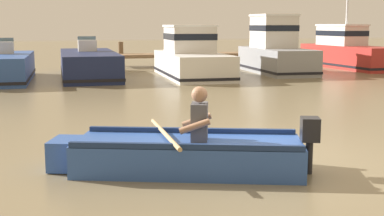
% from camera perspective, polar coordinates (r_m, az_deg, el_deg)
% --- Properties ---
extents(ground_plane, '(120.00, 120.00, 0.00)m').
position_cam_1_polar(ground_plane, '(7.93, 8.38, -5.66)').
color(ground_plane, '#7A6B4C').
extents(wooden_dock, '(14.33, 1.64, 1.21)m').
position_cam_1_polar(wooden_dock, '(26.88, 6.89, 5.96)').
color(wooden_dock, brown).
rests_on(wooden_dock, ground).
extents(rowboat_with_person, '(3.61, 2.34, 1.19)m').
position_cam_1_polar(rowboat_with_person, '(7.21, -0.95, -5.02)').
color(rowboat_with_person, '#2D519E').
rests_on(rowboat_with_person, ground).
extents(moored_boat_blue, '(2.20, 5.46, 1.53)m').
position_cam_1_polar(moored_boat_blue, '(19.98, -19.98, 4.15)').
color(moored_boat_blue, '#2D519E').
rests_on(moored_boat_blue, ground).
extents(moored_boat_navy, '(2.33, 6.39, 1.55)m').
position_cam_1_polar(moored_boat_navy, '(20.55, -11.31, 4.67)').
color(moored_boat_navy, '#19234C').
rests_on(moored_boat_navy, ground).
extents(moored_boat_white, '(2.49, 5.53, 2.00)m').
position_cam_1_polar(moored_boat_white, '(20.28, -0.09, 5.59)').
color(moored_boat_white, white).
rests_on(moored_boat_white, ground).
extents(moored_boat_grey, '(2.22, 4.91, 2.44)m').
position_cam_1_polar(moored_boat_grey, '(22.25, 9.17, 6.19)').
color(moored_boat_grey, gray).
rests_on(moored_boat_grey, ground).
extents(moored_boat_red, '(1.71, 5.89, 4.00)m').
position_cam_1_polar(moored_boat_red, '(25.51, 16.52, 6.01)').
color(moored_boat_red, '#B72D28').
rests_on(moored_boat_red, ground).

